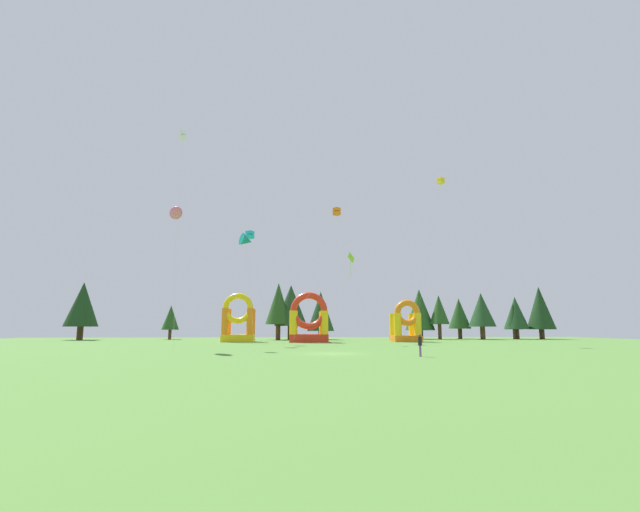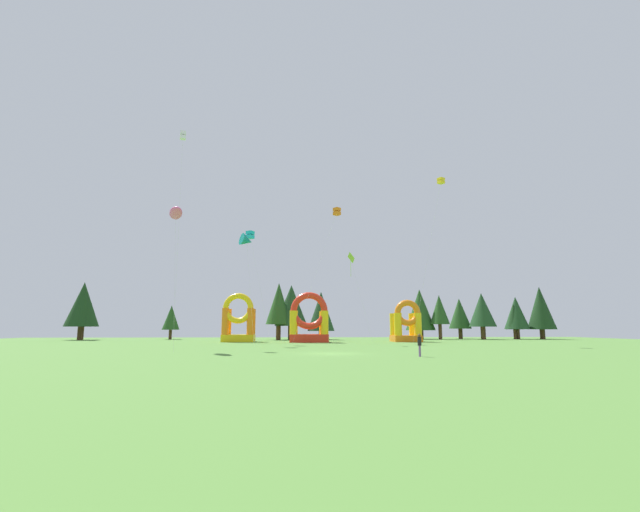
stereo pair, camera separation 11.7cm
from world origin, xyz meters
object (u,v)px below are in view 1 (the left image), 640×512
kite_white_box (183,136)px  inflatable_red_slide (238,323)px  kite_cyan_box (250,235)px  kite_lime_diamond (350,259)px  kite_pink_parafoil (176,213)px  kite_teal_delta (247,241)px  kite_yellow_box (441,181)px  person_far_side (420,343)px  inflatable_yellow_castle (406,326)px  inflatable_orange_dome (309,324)px  kite_orange_box (337,212)px

kite_white_box → inflatable_red_slide: bearing=66.6°
kite_cyan_box → kite_lime_diamond: bearing=-17.0°
kite_pink_parafoil → inflatable_red_slide: 26.23m
kite_teal_delta → kite_pink_parafoil: 13.01m
kite_yellow_box → kite_pink_parafoil: kite_yellow_box is taller
person_far_side → kite_yellow_box: bearing=-24.6°
kite_cyan_box → inflatable_red_slide: kite_cyan_box is taller
kite_cyan_box → kite_lime_diamond: (13.58, -4.15, -3.94)m
inflatable_yellow_castle → inflatable_red_slide: (-25.47, 0.61, 0.35)m
inflatable_orange_dome → kite_white_box: bearing=-144.7°
kite_lime_diamond → inflatable_red_slide: 20.79m
kite_lime_diamond → person_far_side: kite_lime_diamond is taller
kite_orange_box → inflatable_orange_dome: 17.62m
inflatable_orange_dome → kite_lime_diamond: bearing=-59.5°
kite_pink_parafoil → inflatable_yellow_castle: 38.83m
inflatable_yellow_castle → person_far_side: bearing=-102.8°
kite_cyan_box → kite_orange_box: (12.71, 4.57, 4.79)m
inflatable_red_slide → person_far_side: bearing=-62.7°
inflatable_yellow_castle → inflatable_orange_dome: (-14.94, -1.61, 0.24)m
kite_pink_parafoil → kite_lime_diamond: size_ratio=1.22×
kite_cyan_box → kite_white_box: (-8.09, -7.17, 11.22)m
kite_cyan_box → inflatable_orange_dome: size_ratio=2.14×
kite_cyan_box → person_far_side: (15.71, -27.62, -13.96)m
kite_white_box → kite_yellow_box: bearing=6.4°
inflatable_yellow_castle → kite_yellow_box: bearing=-71.9°
kite_cyan_box → person_far_side: bearing=-60.4°
person_far_side → kite_pink_parafoil: bearing=62.7°
kite_teal_delta → kite_orange_box: size_ratio=0.69×
kite_pink_parafoil → kite_yellow_box: bearing=22.7°
kite_teal_delta → inflatable_orange_dome: bearing=49.6°
inflatable_orange_dome → person_far_side: bearing=-77.3°
kite_cyan_box → kite_lime_diamond: size_ratio=1.33×
kite_lime_diamond → kite_teal_delta: bearing=-175.2°
kite_teal_delta → inflatable_red_slide: (-2.19, 12.03, -10.36)m
kite_orange_box → inflatable_yellow_castle: 20.44m
kite_yellow_box → kite_orange_box: size_ratio=1.11×
kite_lime_diamond → inflatable_orange_dome: size_ratio=1.61×
inflatable_red_slide → kite_lime_diamond: bearing=-34.9°
kite_yellow_box → inflatable_yellow_castle: (-3.09, 9.45, -19.82)m
inflatable_yellow_castle → inflatable_orange_dome: 15.03m
kite_cyan_box → kite_teal_delta: kite_cyan_box is taller
kite_cyan_box → kite_orange_box: size_ratio=0.76×
kite_orange_box → person_far_side: kite_orange_box is taller
kite_yellow_box → kite_pink_parafoil: bearing=-157.3°
kite_yellow_box → person_far_side: (-10.79, -24.31, -21.22)m
kite_cyan_box → kite_white_box: size_ratio=0.58×
inflatable_yellow_castle → kite_white_box: bearing=-157.1°
kite_orange_box → inflatable_orange_dome: bearing=-179.6°
kite_lime_diamond → inflatable_red_slide: bearing=145.1°
kite_cyan_box → kite_lime_diamond: kite_cyan_box is taller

